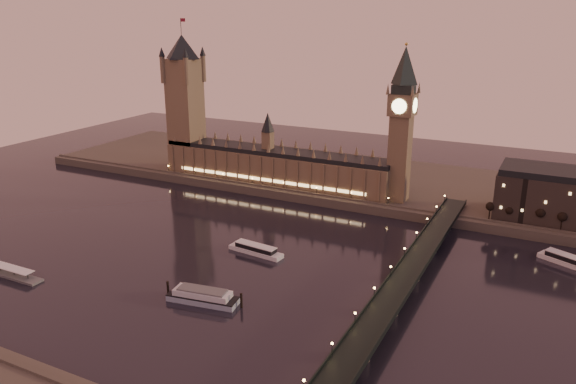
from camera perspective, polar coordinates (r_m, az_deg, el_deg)
name	(u,v)px	position (r m, az deg, el deg)	size (l,w,h in m)	color
ground	(236,259)	(308.56, -5.31, -6.79)	(700.00, 700.00, 0.00)	black
far_embankment	(382,183)	(437.72, 9.57, 0.95)	(560.00, 130.00, 6.00)	#423D35
palace_of_westminster	(275,162)	(419.25, -1.33, 3.10)	(180.00, 26.62, 52.00)	brown
victoria_tower	(185,96)	(453.09, -10.45, 9.61)	(31.68, 31.68, 118.00)	brown
big_ben	(402,115)	(376.07, 11.50, 7.64)	(17.68, 17.68, 104.00)	brown
westminster_bridge	(401,285)	(273.00, 11.44, -9.24)	(13.20, 260.00, 15.30)	black
bare_tree_0	(487,207)	(365.91, 19.54, -1.46)	(5.15, 5.15, 10.47)	black
bare_tree_1	(512,211)	(364.71, 21.79, -1.78)	(5.15, 5.15, 10.47)	black
bare_tree_2	(538,214)	(364.09, 24.06, -2.09)	(5.15, 5.15, 10.47)	black
bare_tree_3	(565,218)	(364.05, 26.33, -2.41)	(5.15, 5.15, 10.47)	black
cruise_boat_a	(256,250)	(313.63, -3.30, -5.86)	(33.57, 10.69, 5.28)	silver
cruise_boat_b	(567,260)	(334.82, 26.48, -6.22)	(29.76, 19.32, 5.44)	silver
moored_barge	(203,296)	(266.20, -8.66, -10.43)	(38.32, 14.19, 7.10)	#95A8BE
pontoon_pier	(9,273)	(322.30, -26.52, -7.37)	(42.57, 7.09, 11.35)	#595B5E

